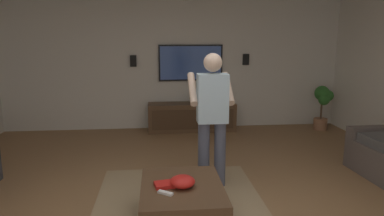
# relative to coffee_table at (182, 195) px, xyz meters

# --- Properties ---
(wall_back_tv) EXTENTS (0.10, 6.89, 2.61)m
(wall_back_tv) POSITION_rel_coffee_table_xyz_m (3.84, -0.12, 1.01)
(wall_back_tv) COLOR silver
(wall_back_tv) RESTS_ON ground
(area_rug) EXTENTS (2.53, 1.87, 0.01)m
(area_rug) POSITION_rel_coffee_table_xyz_m (0.20, 0.00, -0.29)
(area_rug) COLOR #9E8460
(area_rug) RESTS_ON ground
(coffee_table) EXTENTS (1.00, 0.80, 0.40)m
(coffee_table) POSITION_rel_coffee_table_xyz_m (0.00, 0.00, 0.00)
(coffee_table) COLOR #513823
(coffee_table) RESTS_ON ground
(media_console) EXTENTS (0.45, 1.70, 0.55)m
(media_console) POSITION_rel_coffee_table_xyz_m (3.51, -0.44, -0.02)
(media_console) COLOR #513823
(media_console) RESTS_ON ground
(tv) EXTENTS (0.05, 1.26, 0.71)m
(tv) POSITION_rel_coffee_table_xyz_m (3.75, -0.44, 1.02)
(tv) COLOR black
(person_standing) EXTENTS (0.53, 0.53, 1.64)m
(person_standing) POSITION_rel_coffee_table_xyz_m (0.86, -0.43, 0.64)
(person_standing) COLOR #4C5166
(person_standing) RESTS_ON ground
(potted_plant_tall) EXTENTS (0.37, 0.36, 0.87)m
(potted_plant_tall) POSITION_rel_coffee_table_xyz_m (3.35, -3.04, 0.25)
(potted_plant_tall) COLOR #9E6B4C
(potted_plant_tall) RESTS_ON ground
(bowl) EXTENTS (0.25, 0.25, 0.11)m
(bowl) POSITION_rel_coffee_table_xyz_m (-0.03, -0.00, 0.16)
(bowl) COLOR red
(bowl) RESTS_ON coffee_table
(remote_white) EXTENTS (0.12, 0.15, 0.02)m
(remote_white) POSITION_rel_coffee_table_xyz_m (-0.18, 0.17, 0.12)
(remote_white) COLOR white
(remote_white) RESTS_ON coffee_table
(book) EXTENTS (0.20, 0.25, 0.04)m
(book) POSITION_rel_coffee_table_xyz_m (-0.00, 0.15, 0.12)
(book) COLOR red
(book) RESTS_ON coffee_table
(vase_round) EXTENTS (0.22, 0.22, 0.22)m
(vase_round) POSITION_rel_coffee_table_xyz_m (3.48, -0.51, 0.36)
(vase_round) COLOR gold
(vase_round) RESTS_ON media_console
(wall_speaker_left) EXTENTS (0.06, 0.12, 0.22)m
(wall_speaker_left) POSITION_rel_coffee_table_xyz_m (3.76, -1.56, 1.08)
(wall_speaker_left) COLOR black
(wall_speaker_right) EXTENTS (0.06, 0.12, 0.22)m
(wall_speaker_right) POSITION_rel_coffee_table_xyz_m (3.76, 0.68, 1.07)
(wall_speaker_right) COLOR black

